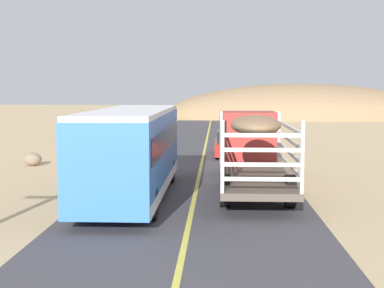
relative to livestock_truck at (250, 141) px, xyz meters
name	(u,v)px	position (x,y,z in m)	size (l,w,h in m)	color
livestock_truck	(250,141)	(0.00, 0.00, 0.00)	(2.53, 9.70, 3.02)	#B2332D
bus	(132,151)	(-4.41, -3.24, -0.04)	(2.54, 10.00, 3.21)	#3872C6
car_far	(230,144)	(-0.60, 9.23, -1.10)	(1.80, 4.40, 1.46)	#B2261E
boulder_near_shoulder	(33,159)	(-10.85, 4.78, -1.45)	(0.91, 0.75, 0.68)	#84705B
distant_hill	(301,118)	(9.82, 51.15, -1.79)	(36.86, 17.47, 9.08)	#957553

